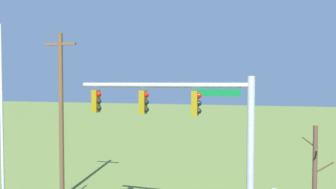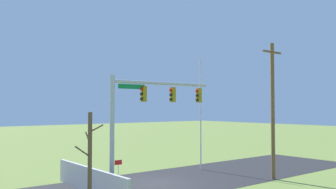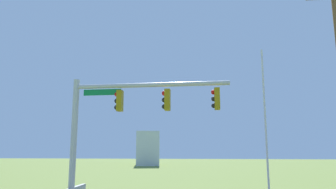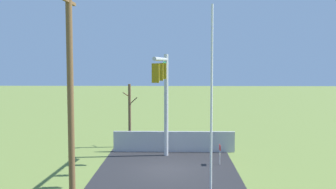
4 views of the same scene
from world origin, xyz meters
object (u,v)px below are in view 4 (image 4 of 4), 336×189
flagpole (211,106)px  bare_tree (130,115)px  signal_mast (163,85)px  open_sign (220,150)px  utility_pole (71,98)px

flagpole → bare_tree: bearing=22.6°
signal_mast → open_sign: bearing=-93.9°
signal_mast → bare_tree: (4.84, 2.62, -2.44)m
signal_mast → flagpole: 7.34m
open_sign → bare_tree: bearing=49.9°
utility_pole → bare_tree: 13.26m
signal_mast → bare_tree: bearing=28.4°
bare_tree → utility_pole: bearing=176.2°
bare_tree → open_sign: bare_tree is taller
open_sign → utility_pole: bearing=139.0°
flagpole → bare_tree: 12.94m
utility_pole → bare_tree: utility_pole is taller
signal_mast → open_sign: (-0.23, -3.42, -3.89)m
open_sign → signal_mast: bearing=86.1°
utility_pole → open_sign: utility_pole is taller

